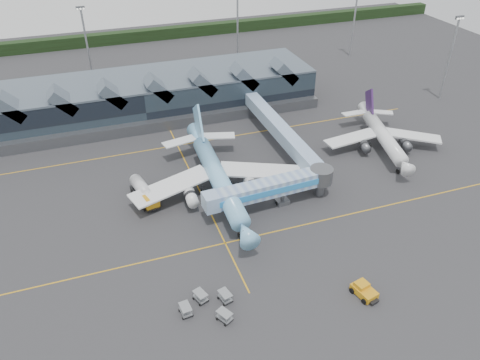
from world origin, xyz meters
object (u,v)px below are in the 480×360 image
object	(u,v)px
fuel_truck	(143,191)
pushback_tug	(364,290)
main_airliner	(217,175)
regional_jet	(382,135)
jet_bridge	(278,187)

from	to	relation	value
fuel_truck	pushback_tug	bearing A→B (deg)	-64.53
main_airliner	regional_jet	distance (m)	40.71
regional_jet	jet_bridge	bearing A→B (deg)	-143.64
main_airliner	pushback_tug	xyz separation A→B (m)	(12.73, -33.10, -2.93)
fuel_truck	main_airliner	bearing A→B (deg)	-20.16
fuel_truck	jet_bridge	bearing A→B (deg)	-35.22
pushback_tug	main_airliner	bearing A→B (deg)	97.91
regional_jet	pushback_tug	xyz separation A→B (m)	(-27.73, -37.58, -2.38)
fuel_truck	pushback_tug	world-z (taller)	fuel_truck
jet_bridge	pushback_tug	xyz separation A→B (m)	(3.37, -25.03, -3.35)
pushback_tug	fuel_truck	bearing A→B (deg)	114.23
main_airliner	fuel_truck	xyz separation A→B (m)	(-14.11, 2.05, -1.85)
fuel_truck	pushback_tug	distance (m)	44.24
fuel_truck	regional_jet	bearing A→B (deg)	-9.34
main_airliner	fuel_truck	distance (m)	14.38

